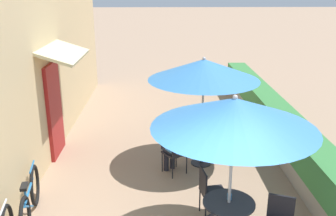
{
  "coord_description": "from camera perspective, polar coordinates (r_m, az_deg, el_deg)",
  "views": [
    {
      "loc": [
        -0.06,
        -2.91,
        3.74
      ],
      "look_at": [
        0.15,
        5.28,
        1.0
      ],
      "focal_mm": 40.0,
      "sensor_mm": 36.0,
      "label": 1
    }
  ],
  "objects": [
    {
      "name": "cafe_facade_wall",
      "position": [
        8.9,
        -17.76,
        6.91
      ],
      "size": [
        0.98,
        11.21,
        4.2
      ],
      "color": "#D6B784",
      "rests_on": "ground_plane"
    },
    {
      "name": "planter_hedge",
      "position": [
        9.43,
        15.98,
        -2.11
      ],
      "size": [
        0.6,
        10.21,
        1.01
      ],
      "color": "gray",
      "rests_on": "ground_plane"
    },
    {
      "name": "patio_table_near",
      "position": [
        5.78,
        9.16,
        -15.65
      ],
      "size": [
        0.76,
        0.76,
        0.72
      ],
      "color": "#28282D",
      "rests_on": "ground_plane"
    },
    {
      "name": "patio_umbrella_near",
      "position": [
        5.07,
        10.06,
        -0.78
      ],
      "size": [
        2.27,
        2.27,
        2.35
      ],
      "color": "#B7B7BC",
      "rests_on": "ground_plane"
    },
    {
      "name": "cafe_chair_near_left",
      "position": [
        6.34,
        6.3,
        -12.22
      ],
      "size": [
        0.46,
        0.46,
        0.87
      ],
      "rotation": [
        0.0,
        0.0,
        4.87
      ],
      "color": "black",
      "rests_on": "ground_plane"
    },
    {
      "name": "coffee_cup_near",
      "position": [
        5.71,
        9.33,
        -13.19
      ],
      "size": [
        0.07,
        0.07,
        0.09
      ],
      "color": "teal",
      "rests_on": "patio_table_near"
    },
    {
      "name": "patio_table_mid",
      "position": [
        8.07,
        5.13,
        -5.1
      ],
      "size": [
        0.76,
        0.76,
        0.72
      ],
      "color": "#28282D",
      "rests_on": "ground_plane"
    },
    {
      "name": "patio_umbrella_mid",
      "position": [
        7.58,
        5.47,
        5.86
      ],
      "size": [
        2.27,
        2.27,
        2.35
      ],
      "color": "#B7B7BC",
      "rests_on": "ground_plane"
    },
    {
      "name": "cafe_chair_mid_left",
      "position": [
        7.61,
        1.34,
        -6.59
      ],
      "size": [
        0.56,
        0.56,
        0.87
      ],
      "rotation": [
        0.0,
        0.0,
        6.88
      ],
      "color": "black",
      "rests_on": "ground_plane"
    },
    {
      "name": "seated_patron_mid_left",
      "position": [
        7.62,
        0.84,
        -5.14
      ],
      "size": [
        0.49,
        0.51,
        1.25
      ],
      "rotation": [
        0.0,
        0.0,
        6.88
      ],
      "color": "#23232D",
      "rests_on": "ground_plane"
    },
    {
      "name": "cafe_chair_mid_right",
      "position": [
        8.58,
        8.48,
        -3.79
      ],
      "size": [
        0.56,
        0.56,
        0.87
      ],
      "rotation": [
        0.0,
        0.0,
        10.02
      ],
      "color": "black",
      "rests_on": "ground_plane"
    },
    {
      "name": "coffee_cup_mid",
      "position": [
        8.04,
        4.29,
        -3.26
      ],
      "size": [
        0.07,
        0.07,
        0.09
      ],
      "color": "#B73D3D",
      "rests_on": "patio_table_mid"
    },
    {
      "name": "bicycle_second",
      "position": [
        6.66,
        -20.26,
        -13.11
      ],
      "size": [
        0.36,
        1.75,
        0.83
      ],
      "rotation": [
        0.0,
        0.0,
        0.17
      ],
      "color": "black",
      "rests_on": "ground_plane"
    }
  ]
}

